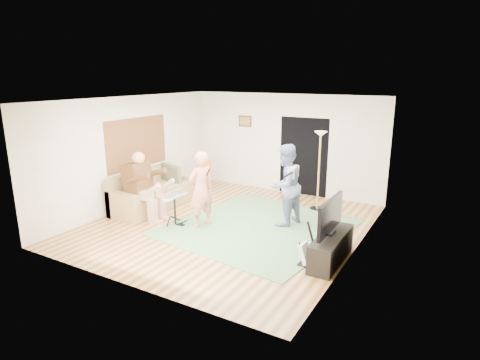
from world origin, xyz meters
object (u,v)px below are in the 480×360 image
(singer, at_px, (201,190))
(torchiere_lamp, at_px, (320,157))
(sofa, at_px, (150,195))
(dining_chair, at_px, (202,182))
(tv_cabinet, at_px, (331,248))
(guitarist, at_px, (285,185))
(television, at_px, (330,215))
(guitar_spare, at_px, (306,253))
(drum_kit, at_px, (175,211))

(singer, height_order, torchiere_lamp, torchiere_lamp)
(sofa, xyz_separation_m, dining_chair, (0.48, 1.56, 0.04))
(torchiere_lamp, relative_size, tv_cabinet, 1.36)
(singer, height_order, guitarist, guitarist)
(torchiere_lamp, bearing_deg, tv_cabinet, -65.83)
(guitarist, distance_m, television, 1.86)
(dining_chair, bearing_deg, torchiere_lamp, -6.46)
(guitar_spare, height_order, television, television)
(dining_chair, relative_size, television, 0.81)
(torchiere_lamp, relative_size, television, 1.63)
(tv_cabinet, bearing_deg, torchiere_lamp, 114.17)
(dining_chair, distance_m, tv_cabinet, 4.87)
(drum_kit, bearing_deg, tv_cabinet, -0.65)
(drum_kit, distance_m, singer, 0.78)
(torchiere_lamp, bearing_deg, guitarist, -101.91)
(drum_kit, relative_size, tv_cabinet, 0.50)
(sofa, bearing_deg, guitar_spare, -13.56)
(drum_kit, xyz_separation_m, television, (3.45, -0.04, 0.54))
(sofa, height_order, dining_chair, dining_chair)
(guitarist, height_order, guitar_spare, guitarist)
(guitar_spare, bearing_deg, dining_chair, 146.61)
(sofa, distance_m, tv_cabinet, 4.85)
(tv_cabinet, bearing_deg, singer, 174.83)
(singer, bearing_deg, tv_cabinet, 102.45)
(torchiere_lamp, relative_size, dining_chair, 2.02)
(singer, distance_m, television, 2.92)
(sofa, height_order, guitar_spare, sofa)
(drum_kit, relative_size, torchiere_lamp, 0.37)
(drum_kit, height_order, television, television)
(guitarist, xyz_separation_m, torchiere_lamp, (0.28, 1.35, 0.42))
(sofa, bearing_deg, television, -8.26)
(dining_chair, height_order, television, television)
(guitarist, relative_size, guitar_spare, 2.19)
(sofa, height_order, tv_cabinet, sofa)
(drum_kit, height_order, singer, singer)
(sofa, distance_m, guitarist, 3.45)
(guitarist, height_order, television, guitarist)
(tv_cabinet, bearing_deg, dining_chair, 152.54)
(singer, distance_m, dining_chair, 2.45)
(guitarist, distance_m, torchiere_lamp, 1.44)
(singer, distance_m, guitarist, 1.80)
(guitar_spare, height_order, torchiere_lamp, torchiere_lamp)
(sofa, bearing_deg, tv_cabinet, -8.18)
(dining_chair, bearing_deg, sofa, -119.51)
(sofa, xyz_separation_m, guitarist, (3.36, 0.54, 0.59))
(sofa, bearing_deg, torchiere_lamp, 27.48)
(torchiere_lamp, bearing_deg, dining_chair, -173.94)
(sofa, bearing_deg, drum_kit, -26.58)
(dining_chair, bearing_deg, guitarist, -31.89)
(guitar_spare, distance_m, torchiere_lamp, 3.27)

